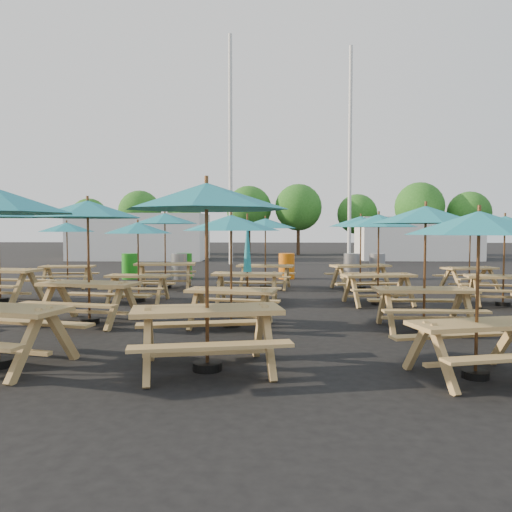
# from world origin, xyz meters

# --- Properties ---
(ground) EXTENTS (120.00, 120.00, 0.00)m
(ground) POSITION_xyz_m (0.00, 0.00, 0.00)
(ground) COLOR black
(ground) RESTS_ON ground
(picnic_unit_3) EXTENTS (1.96, 1.96, 2.07)m
(picnic_unit_3) POSITION_xyz_m (-6.04, 3.02, 1.79)
(picnic_unit_3) COLOR #A77F4A
(picnic_unit_3) RESTS_ON ground
(picnic_unit_5) EXTENTS (2.43, 2.43, 2.42)m
(picnic_unit_5) POSITION_xyz_m (-3.03, -2.86, 2.08)
(picnic_unit_5) COLOR #A77F4A
(picnic_unit_5) RESTS_ON ground
(picnic_unit_6) EXTENTS (1.80, 1.80, 2.04)m
(picnic_unit_6) POSITION_xyz_m (-2.93, 0.14, 1.75)
(picnic_unit_6) COLOR #A77F4A
(picnic_unit_6) RESTS_ON ground
(picnic_unit_7) EXTENTS (2.29, 2.29, 2.37)m
(picnic_unit_7) POSITION_xyz_m (-2.92, 3.02, 2.04)
(picnic_unit_7) COLOR #A77F4A
(picnic_unit_7) RESTS_ON ground
(picnic_unit_8) EXTENTS (2.53, 2.53, 2.45)m
(picnic_unit_8) POSITION_xyz_m (-0.24, -5.96, 2.11)
(picnic_unit_8) COLOR #A77F4A
(picnic_unit_8) RESTS_ON ground
(picnic_unit_9) EXTENTS (2.11, 2.11, 2.13)m
(picnic_unit_9) POSITION_xyz_m (-0.23, -3.03, 1.83)
(picnic_unit_9) COLOR #A77F4A
(picnic_unit_9) RESTS_ON ground
(picnic_unit_10) EXTENTS (1.79, 1.58, 2.23)m
(picnic_unit_10) POSITION_xyz_m (-0.14, 0.10, 0.92)
(picnic_unit_10) COLOR #A77F4A
(picnic_unit_10) RESTS_ON ground
(picnic_unit_11) EXTENTS (2.14, 2.14, 2.20)m
(picnic_unit_11) POSITION_xyz_m (0.21, 3.13, 1.90)
(picnic_unit_11) COLOR #A77F4A
(picnic_unit_11) RESTS_ON ground
(picnic_unit_12) EXTENTS (2.20, 2.20, 2.08)m
(picnic_unit_12) POSITION_xyz_m (3.12, -6.13, 1.79)
(picnic_unit_12) COLOR #A77F4A
(picnic_unit_12) RESTS_ON ground
(picnic_unit_13) EXTENTS (2.01, 2.01, 2.28)m
(picnic_unit_13) POSITION_xyz_m (3.32, -3.13, 1.96)
(picnic_unit_13) COLOR #A77F4A
(picnic_unit_13) RESTS_ON ground
(picnic_unit_14) EXTENTS (2.23, 2.23, 2.22)m
(picnic_unit_14) POSITION_xyz_m (3.07, -0.04, 1.91)
(picnic_unit_14) COLOR #A77F4A
(picnic_unit_14) RESTS_ON ground
(picnic_unit_15) EXTENTS (2.43, 2.43, 2.26)m
(picnic_unit_15) POSITION_xyz_m (3.12, 3.04, 1.95)
(picnic_unit_15) COLOR #A77F4A
(picnic_unit_15) RESTS_ON ground
(picnic_unit_18) EXTENTS (2.14, 2.14, 2.18)m
(picnic_unit_18) POSITION_xyz_m (6.05, -0.08, 1.87)
(picnic_unit_18) COLOR #A77F4A
(picnic_unit_18) RESTS_ON ground
(picnic_unit_19) EXTENTS (2.22, 2.22, 2.07)m
(picnic_unit_19) POSITION_xyz_m (6.41, 3.07, 1.78)
(picnic_unit_19) COLOR #A77F4A
(picnic_unit_19) RESTS_ON ground
(waste_bin_0) EXTENTS (0.59, 0.59, 0.95)m
(waste_bin_0) POSITION_xyz_m (-4.93, 5.88, 0.48)
(waste_bin_0) COLOR #1C8418
(waste_bin_0) RESTS_ON ground
(waste_bin_1) EXTENTS (0.59, 0.59, 0.95)m
(waste_bin_1) POSITION_xyz_m (-2.94, 6.14, 0.48)
(waste_bin_1) COLOR #1C8418
(waste_bin_1) RESTS_ON ground
(waste_bin_2) EXTENTS (0.59, 0.59, 0.95)m
(waste_bin_2) POSITION_xyz_m (-3.07, 5.87, 0.48)
(waste_bin_2) COLOR gray
(waste_bin_2) RESTS_ON ground
(waste_bin_3) EXTENTS (0.59, 0.59, 0.95)m
(waste_bin_3) POSITION_xyz_m (0.90, 6.28, 0.48)
(waste_bin_3) COLOR orange
(waste_bin_3) RESTS_ON ground
(waste_bin_4) EXTENTS (0.59, 0.59, 0.95)m
(waste_bin_4) POSITION_xyz_m (3.31, 6.30, 0.48)
(waste_bin_4) COLOR gray
(waste_bin_4) RESTS_ON ground
(waste_bin_5) EXTENTS (0.59, 0.59, 0.95)m
(waste_bin_5) POSITION_xyz_m (4.27, 6.44, 0.48)
(waste_bin_5) COLOR gray
(waste_bin_5) RESTS_ON ground
(mast_0) EXTENTS (0.20, 0.20, 12.00)m
(mast_0) POSITION_xyz_m (-2.00, 14.00, 6.00)
(mast_0) COLOR silver
(mast_0) RESTS_ON ground
(mast_1) EXTENTS (0.20, 0.20, 12.00)m
(mast_1) POSITION_xyz_m (4.50, 16.00, 6.00)
(mast_1) COLOR silver
(mast_1) RESTS_ON ground
(event_tent_0) EXTENTS (8.00, 4.00, 2.80)m
(event_tent_0) POSITION_xyz_m (-8.00, 18.00, 1.40)
(event_tent_0) COLOR silver
(event_tent_0) RESTS_ON ground
(event_tent_1) EXTENTS (7.00, 4.00, 2.60)m
(event_tent_1) POSITION_xyz_m (9.00, 19.00, 1.30)
(event_tent_1) COLOR silver
(event_tent_1) RESTS_ON ground
(tree_0) EXTENTS (2.80, 2.80, 4.24)m
(tree_0) POSITION_xyz_m (-14.07, 25.25, 2.83)
(tree_0) COLOR #382314
(tree_0) RESTS_ON ground
(tree_1) EXTENTS (3.11, 3.11, 4.72)m
(tree_1) POSITION_xyz_m (-9.74, 23.90, 3.15)
(tree_1) COLOR #382314
(tree_1) RESTS_ON ground
(tree_2) EXTENTS (2.59, 2.59, 3.93)m
(tree_2) POSITION_xyz_m (-6.39, 23.65, 2.62)
(tree_2) COLOR #382314
(tree_2) RESTS_ON ground
(tree_3) EXTENTS (3.36, 3.36, 5.09)m
(tree_3) POSITION_xyz_m (-1.75, 24.72, 3.41)
(tree_3) COLOR #382314
(tree_3) RESTS_ON ground
(tree_4) EXTENTS (3.41, 3.41, 5.17)m
(tree_4) POSITION_xyz_m (1.90, 24.26, 3.46)
(tree_4) COLOR #382314
(tree_4) RESTS_ON ground
(tree_5) EXTENTS (2.94, 2.94, 4.45)m
(tree_5) POSITION_xyz_m (6.22, 24.67, 2.97)
(tree_5) COLOR #382314
(tree_5) RESTS_ON ground
(tree_6) EXTENTS (3.38, 3.38, 5.13)m
(tree_6) POSITION_xyz_m (10.23, 22.90, 3.43)
(tree_6) COLOR #382314
(tree_6) RESTS_ON ground
(tree_7) EXTENTS (2.95, 2.95, 4.48)m
(tree_7) POSITION_xyz_m (13.63, 22.92, 2.99)
(tree_7) COLOR #382314
(tree_7) RESTS_ON ground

